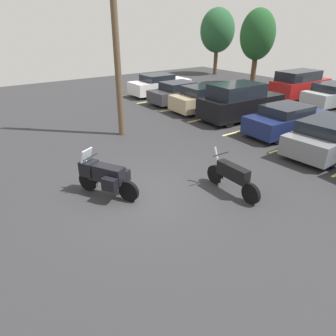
{
  "coord_description": "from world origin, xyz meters",
  "views": [
    {
      "loc": [
        7.2,
        -4.3,
        4.84
      ],
      "look_at": [
        0.17,
        0.79,
        0.74
      ],
      "focal_mm": 33.04,
      "sensor_mm": 36.0,
      "label": 1
    }
  ],
  "objects": [
    {
      "name": "car_far_red",
      "position": [
        -5.14,
        15.92,
        0.94
      ],
      "size": [
        1.95,
        4.58,
        1.88
      ],
      "color": "maroon",
      "rests_on": "ground"
    },
    {
      "name": "utility_pole",
      "position": [
        -5.44,
        2.15,
        4.86
      ],
      "size": [
        1.1,
        1.56,
        9.44
      ],
      "color": "brown",
      "rests_on": "ground"
    },
    {
      "name": "car_grey",
      "position": [
        1.51,
        8.04,
        0.7
      ],
      "size": [
        2.09,
        4.96,
        1.42
      ],
      "color": "slate",
      "rests_on": "ground"
    },
    {
      "name": "parking_stripes",
      "position": [
        -1.15,
        8.46,
        0.0
      ],
      "size": [
        23.9,
        5.16,
        0.01
      ],
      "color": "#EAE066",
      "rests_on": "ground"
    },
    {
      "name": "car_white",
      "position": [
        -11.72,
        8.63,
        0.72
      ],
      "size": [
        1.87,
        4.48,
        1.48
      ],
      "color": "white",
      "rests_on": "ground"
    },
    {
      "name": "ground",
      "position": [
        0.0,
        0.0,
        -0.05
      ],
      "size": [
        44.0,
        44.0,
        0.1
      ],
      "primitive_type": "cube",
      "color": "#2D2D30"
    },
    {
      "name": "car_black",
      "position": [
        -3.98,
        8.58,
        0.94
      ],
      "size": [
        2.19,
        4.8,
        1.94
      ],
      "color": "black",
      "rests_on": "ground"
    },
    {
      "name": "motorcycle_touring",
      "position": [
        -0.66,
        -0.97,
        0.66
      ],
      "size": [
        1.95,
        1.28,
        1.41
      ],
      "color": "black",
      "rests_on": "ground"
    },
    {
      "name": "car_tan",
      "position": [
        -6.39,
        8.53,
        0.73
      ],
      "size": [
        2.11,
        4.86,
        1.5
      ],
      "color": "tan",
      "rests_on": "ground"
    },
    {
      "name": "tree_far_left",
      "position": [
        -10.56,
        17.52,
        3.92
      ],
      "size": [
        2.81,
        2.81,
        5.92
      ],
      "color": "#4C3823",
      "rests_on": "ground"
    },
    {
      "name": "car_charcoal",
      "position": [
        -8.84,
        8.46,
        0.67
      ],
      "size": [
        1.79,
        4.63,
        1.38
      ],
      "color": "#38383D",
      "rests_on": "ground"
    },
    {
      "name": "car_far_silver",
      "position": [
        -2.5,
        15.68,
        0.71
      ],
      "size": [
        2.18,
        4.61,
        1.44
      ],
      "color": "#B7B7BC",
      "rests_on": "ground"
    },
    {
      "name": "tree_right",
      "position": [
        -16.69,
        18.95,
        4.12
      ],
      "size": [
        3.34,
        3.34,
        6.19
      ],
      "color": "#4C3823",
      "rests_on": "ground"
    },
    {
      "name": "motorcycle_second",
      "position": [
        1.51,
        2.26,
        0.56
      ],
      "size": [
        2.17,
        0.62,
        1.27
      ],
      "color": "black",
      "rests_on": "ground"
    },
    {
      "name": "car_navy",
      "position": [
        -0.95,
        8.51,
        0.69
      ],
      "size": [
        2.02,
        4.34,
        1.39
      ],
      "color": "navy",
      "rests_on": "ground"
    }
  ]
}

